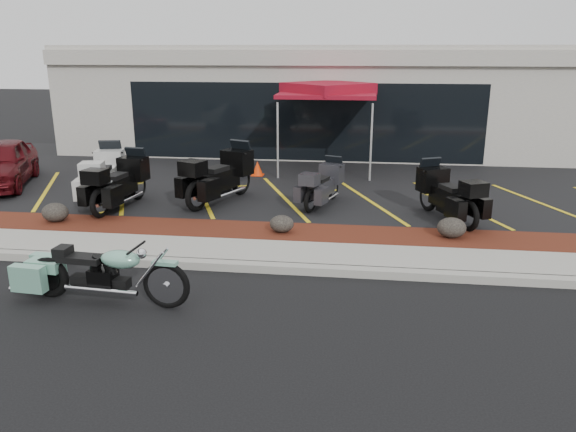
# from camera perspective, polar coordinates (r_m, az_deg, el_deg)

# --- Properties ---
(ground) EXTENTS (90.00, 90.00, 0.00)m
(ground) POSITION_cam_1_polar(r_m,az_deg,el_deg) (9.51, -5.04, -7.56)
(ground) COLOR black
(ground) RESTS_ON ground
(curb) EXTENTS (24.00, 0.25, 0.15)m
(curb) POSITION_cam_1_polar(r_m,az_deg,el_deg) (10.29, -3.99, -5.14)
(curb) COLOR gray
(curb) RESTS_ON ground
(sidewalk) EXTENTS (24.00, 1.20, 0.15)m
(sidewalk) POSITION_cam_1_polar(r_m,az_deg,el_deg) (10.93, -3.27, -3.80)
(sidewalk) COLOR gray
(sidewalk) RESTS_ON ground
(mulch_bed) EXTENTS (24.00, 1.20, 0.16)m
(mulch_bed) POSITION_cam_1_polar(r_m,az_deg,el_deg) (12.04, -2.23, -1.80)
(mulch_bed) COLOR #3C160D
(mulch_bed) RESTS_ON ground
(upper_lot) EXTENTS (26.00, 9.60, 0.15)m
(upper_lot) POSITION_cam_1_polar(r_m,az_deg,el_deg) (17.20, 0.74, 3.85)
(upper_lot) COLOR black
(upper_lot) RESTS_ON ground
(dealership_building) EXTENTS (18.00, 8.16, 4.00)m
(dealership_building) POSITION_cam_1_polar(r_m,az_deg,el_deg) (23.08, 2.59, 11.96)
(dealership_building) COLOR #A19E92
(dealership_building) RESTS_ON ground
(boulder_left) EXTENTS (0.60, 0.50, 0.42)m
(boulder_left) POSITION_cam_1_polar(r_m,az_deg,el_deg) (13.59, -22.58, 0.35)
(boulder_left) COLOR black
(boulder_left) RESTS_ON mulch_bed
(boulder_mid) EXTENTS (0.51, 0.43, 0.36)m
(boulder_mid) POSITION_cam_1_polar(r_m,az_deg,el_deg) (11.82, -0.64, -0.80)
(boulder_mid) COLOR black
(boulder_mid) RESTS_ON mulch_bed
(boulder_right) EXTENTS (0.59, 0.49, 0.42)m
(boulder_right) POSITION_cam_1_polar(r_m,az_deg,el_deg) (11.96, 16.29, -1.14)
(boulder_right) COLOR black
(boulder_right) RESTS_ON mulch_bed
(hero_cruiser) EXTENTS (2.93, 0.96, 1.01)m
(hero_cruiser) POSITION_cam_1_polar(r_m,az_deg,el_deg) (8.85, -12.29, -6.20)
(hero_cruiser) COLOR #6EAC92
(hero_cruiser) RESTS_ON ground
(touring_white) EXTENTS (1.41, 2.60, 1.43)m
(touring_white) POSITION_cam_1_polar(r_m,az_deg,el_deg) (15.68, -17.47, 4.78)
(touring_white) COLOR silver
(touring_white) RESTS_ON upper_lot
(touring_black_front) EXTENTS (1.20, 2.44, 1.36)m
(touring_black_front) POSITION_cam_1_polar(r_m,az_deg,el_deg) (14.84, -15.12, 4.18)
(touring_black_front) COLOR black
(touring_black_front) RESTS_ON upper_lot
(touring_black_mid) EXTENTS (1.88, 2.70, 1.47)m
(touring_black_mid) POSITION_cam_1_polar(r_m,az_deg,el_deg) (14.84, -4.84, 4.92)
(touring_black_mid) COLOR black
(touring_black_mid) RESTS_ON upper_lot
(touring_grey) EXTENTS (1.34, 2.09, 1.14)m
(touring_grey) POSITION_cam_1_polar(r_m,az_deg,el_deg) (14.44, 4.61, 3.92)
(touring_grey) COLOR #2C2C31
(touring_grey) RESTS_ON upper_lot
(touring_black_rear) EXTENTS (1.71, 2.38, 1.30)m
(touring_black_rear) POSITION_cam_1_polar(r_m,az_deg,el_deg) (13.71, 14.14, 3.13)
(touring_black_rear) COLOR black
(touring_black_rear) RESTS_ON upper_lot
(traffic_cone) EXTENTS (0.36, 0.36, 0.44)m
(traffic_cone) POSITION_cam_1_polar(r_m,az_deg,el_deg) (17.26, -3.12, 4.87)
(traffic_cone) COLOR #EB3607
(traffic_cone) RESTS_ON upper_lot
(popup_canopy) EXTENTS (3.82, 3.82, 2.73)m
(popup_canopy) POSITION_cam_1_polar(r_m,az_deg,el_deg) (17.77, 4.05, 12.55)
(popup_canopy) COLOR silver
(popup_canopy) RESTS_ON upper_lot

